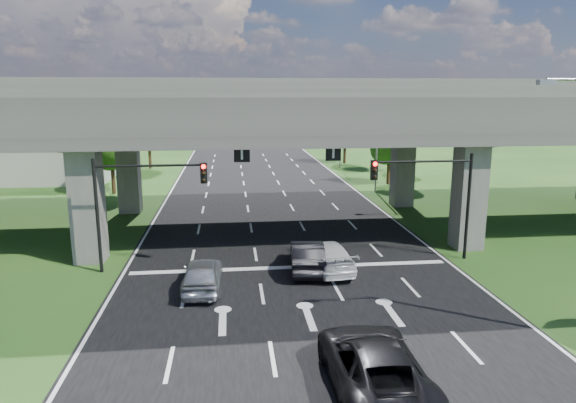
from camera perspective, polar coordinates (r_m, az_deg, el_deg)
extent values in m
plane|color=#1C3F14|center=(24.62, 1.33, -10.07)|extent=(160.00, 160.00, 0.00)
cube|color=black|center=(34.03, -0.95, -3.73)|extent=(18.00, 120.00, 0.03)
cube|color=#383633|center=(34.76, -1.32, 9.96)|extent=(80.00, 15.00, 2.00)
cube|color=#5F5D58|center=(27.52, 0.06, 12.53)|extent=(80.00, 0.50, 1.00)
cube|color=#5F5D58|center=(41.96, -2.24, 12.36)|extent=(80.00, 0.50, 1.00)
cube|color=#5F5D58|center=(30.21, -21.44, 0.20)|extent=(1.60, 1.60, 7.00)
cube|color=#5F5D58|center=(41.75, -17.30, 3.57)|extent=(1.60, 1.60, 7.00)
cube|color=#5F5D58|center=(32.41, 19.50, 1.10)|extent=(1.60, 1.60, 7.00)
cube|color=#5F5D58|center=(43.37, 12.64, 4.12)|extent=(1.60, 1.60, 7.00)
cube|color=black|center=(27.79, -5.15, 5.24)|extent=(0.85, 0.06, 0.85)
cube|color=black|center=(28.35, 5.05, 5.38)|extent=(0.85, 0.06, 0.85)
cube|color=#9E9E99|center=(62.39, -27.99, 3.96)|extent=(20.00, 10.00, 4.00)
cylinder|color=black|center=(30.31, 19.36, -0.58)|extent=(0.18, 0.18, 6.00)
cylinder|color=black|center=(28.78, 14.77, 4.33)|extent=(5.50, 0.12, 0.12)
cube|color=black|center=(27.79, 9.56, 3.46)|extent=(0.35, 0.28, 1.05)
sphere|color=#FF0C05|center=(27.59, 9.67, 4.13)|extent=(0.22, 0.22, 0.22)
cylinder|color=black|center=(28.17, -20.41, -1.58)|extent=(0.18, 0.18, 6.00)
cylinder|color=black|center=(27.16, -15.17, 3.86)|extent=(5.50, 0.12, 0.12)
cube|color=black|center=(26.76, -9.34, 3.14)|extent=(0.35, 0.28, 1.05)
sphere|color=#FF0C05|center=(26.55, -9.38, 3.83)|extent=(0.22, 0.22, 0.22)
cube|color=gray|center=(19.71, 26.78, 11.74)|extent=(0.60, 0.25, 0.18)
cylinder|color=gray|center=(48.73, 9.87, 6.86)|extent=(0.16, 0.16, 10.00)
cylinder|color=gray|center=(48.15, 8.32, 12.45)|extent=(3.00, 0.10, 0.10)
cube|color=gray|center=(47.79, 6.54, 12.38)|extent=(0.60, 0.25, 0.18)
cylinder|color=gray|center=(64.20, 5.86, 8.19)|extent=(0.16, 0.16, 10.00)
cylinder|color=gray|center=(63.76, 4.61, 12.41)|extent=(3.00, 0.10, 0.10)
cube|color=gray|center=(63.49, 3.25, 12.34)|extent=(0.60, 0.25, 0.18)
cylinder|color=black|center=(50.37, -18.87, 2.71)|extent=(0.36, 0.36, 3.30)
sphere|color=#1C4813|center=(50.01, -19.10, 6.10)|extent=(4.50, 4.50, 4.50)
sphere|color=#1C4813|center=(49.52, -18.83, 7.64)|extent=(3.60, 3.60, 3.60)
sphere|color=#1C4813|center=(50.55, -19.27, 5.12)|extent=(3.30, 3.30, 3.30)
cylinder|color=black|center=(58.79, -20.09, 3.66)|extent=(0.36, 0.36, 2.86)
sphere|color=#1C4813|center=(58.50, -20.28, 6.18)|extent=(3.90, 3.90, 3.90)
sphere|color=#1C4813|center=(58.03, -20.04, 7.32)|extent=(3.12, 3.12, 3.12)
sphere|color=#1C4813|center=(59.04, -20.42, 5.46)|extent=(2.86, 2.86, 2.86)
cylinder|color=black|center=(65.77, -15.11, 5.09)|extent=(0.36, 0.36, 3.52)
sphere|color=#1C4813|center=(65.48, -15.27, 7.87)|extent=(4.80, 4.80, 4.80)
sphere|color=#1C4813|center=(65.05, -15.03, 9.13)|extent=(3.84, 3.84, 3.84)
sphere|color=#1C4813|center=(65.99, -15.43, 7.05)|extent=(3.52, 3.52, 3.52)
cylinder|color=black|center=(53.66, 11.12, 3.55)|extent=(0.36, 0.36, 3.08)
sphere|color=#1C4813|center=(53.33, 11.24, 6.53)|extent=(4.20, 4.20, 4.20)
sphere|color=#1C4813|center=(53.07, 11.81, 7.84)|extent=(3.36, 3.36, 3.36)
sphere|color=#1C4813|center=(53.70, 10.77, 5.68)|extent=(3.08, 3.08, 3.08)
cylinder|color=black|center=(62.13, 11.56, 4.57)|extent=(0.36, 0.36, 2.86)
sphere|color=#1C4813|center=(61.86, 11.66, 6.96)|extent=(3.90, 3.90, 3.90)
sphere|color=#1C4813|center=(61.61, 12.15, 8.01)|extent=(3.12, 3.12, 3.12)
sphere|color=#1C4813|center=(62.22, 11.25, 6.28)|extent=(2.86, 2.86, 2.86)
cylinder|color=black|center=(68.71, 6.32, 5.62)|extent=(0.36, 0.36, 3.30)
sphere|color=#1C4813|center=(68.45, 6.38, 8.12)|extent=(4.50, 4.50, 4.50)
sphere|color=#1C4813|center=(68.17, 6.80, 9.23)|extent=(3.60, 3.60, 3.60)
sphere|color=#1C4813|center=(68.84, 6.05, 7.40)|extent=(3.30, 3.30, 3.30)
imported|color=#B8BAC0|center=(24.98, -9.49, -7.95)|extent=(1.92, 4.56, 1.54)
imported|color=black|center=(27.24, 2.13, -6.03)|extent=(2.12, 4.95, 1.59)
imported|color=silver|center=(27.41, 4.24, -6.02)|extent=(2.69, 5.40, 1.51)
imported|color=black|center=(17.10, 9.52, -17.49)|extent=(2.91, 6.22, 1.72)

